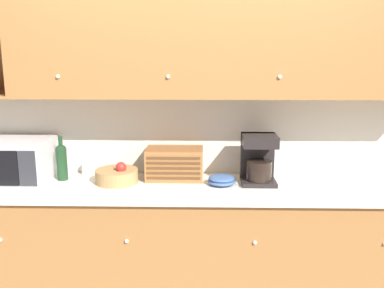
{
  "coord_description": "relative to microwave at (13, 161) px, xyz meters",
  "views": [
    {
      "loc": [
        0.07,
        -3.18,
        1.83
      ],
      "look_at": [
        0.0,
        -0.22,
        1.19
      ],
      "focal_mm": 40.0,
      "sensor_mm": 36.0,
      "label": 1
    }
  ],
  "objects": [
    {
      "name": "bowl_stack_on_counter",
      "position": [
        1.49,
        -0.05,
        -0.12
      ],
      "size": [
        0.19,
        0.19,
        0.07
      ],
      "color": "#3D5B93",
      "rests_on": "counter_unit"
    },
    {
      "name": "upper_cabinets",
      "position": [
        1.45,
        0.07,
        0.87
      ],
      "size": [
        3.31,
        0.4,
        0.84
      ],
      "color": "#A36B38",
      "rests_on": "backsplash_panel"
    },
    {
      "name": "microwave",
      "position": [
        0.0,
        0.0,
        0.0
      ],
      "size": [
        0.52,
        0.43,
        0.3
      ],
      "color": "silver",
      "rests_on": "counter_unit"
    },
    {
      "name": "coffee_maker",
      "position": [
        1.75,
        0.0,
        0.02
      ],
      "size": [
        0.24,
        0.24,
        0.35
      ],
      "color": "black",
      "rests_on": "counter_unit"
    },
    {
      "name": "bread_box",
      "position": [
        1.15,
        0.09,
        -0.04
      ],
      "size": [
        0.41,
        0.25,
        0.23
      ],
      "color": "#996033",
      "rests_on": "counter_unit"
    },
    {
      "name": "mug",
      "position": [
        0.48,
        0.18,
        -0.11
      ],
      "size": [
        0.09,
        0.08,
        0.09
      ],
      "color": "silver",
      "rests_on": "counter_unit"
    },
    {
      "name": "backsplash_panel",
      "position": [
        1.28,
        0.25,
        0.15
      ],
      "size": [
        3.31,
        0.01,
        0.6
      ],
      "color": "silver",
      "rests_on": "counter_unit"
    },
    {
      "name": "fruit_basket",
      "position": [
        0.75,
        -0.02,
        -0.1
      ],
      "size": [
        0.3,
        0.3,
        0.16
      ],
      "color": "#A87F4C",
      "rests_on": "counter_unit"
    },
    {
      "name": "wine_bottle",
      "position": [
        0.34,
        0.04,
        -0.01
      ],
      "size": [
        0.08,
        0.08,
        0.32
      ],
      "color": "#19381E",
      "rests_on": "counter_unit"
    },
    {
      "name": "ground_plane",
      "position": [
        1.28,
        0.25,
        -1.07
      ],
      "size": [
        24.0,
        24.0,
        0.0
      ],
      "primitive_type": "plane",
      "color": "slate"
    },
    {
      "name": "wall_back",
      "position": [
        1.28,
        0.28,
        0.23
      ],
      "size": [
        5.71,
        0.06,
        2.6
      ],
      "color": "silver",
      "rests_on": "ground_plane"
    },
    {
      "name": "counter_unit",
      "position": [
        1.28,
        -0.06,
        -0.61
      ],
      "size": [
        3.33,
        0.65,
        0.92
      ],
      "color": "#A36B38",
      "rests_on": "ground_plane"
    }
  ]
}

